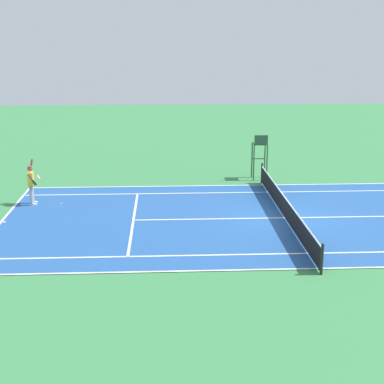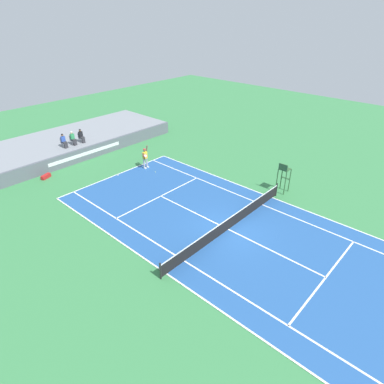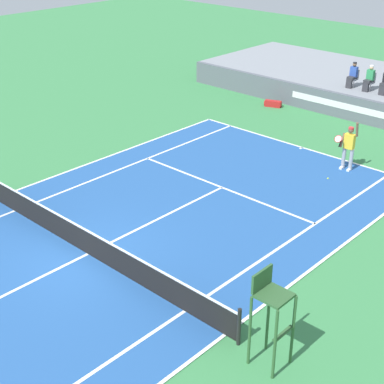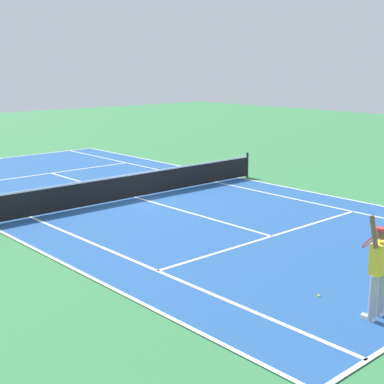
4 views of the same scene
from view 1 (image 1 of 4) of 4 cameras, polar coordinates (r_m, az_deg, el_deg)
The scene contains 6 objects.
ground_plane at distance 25.10m, azimuth 9.02°, elevation -2.56°, with size 80.00×80.00×0.00m, color #387F47.
court at distance 25.10m, azimuth 9.02°, elevation -2.53°, with size 11.08×23.88×0.03m.
net at distance 24.95m, azimuth 9.07°, elevation -1.42°, with size 11.98×0.10×1.07m.
tennis_player at distance 27.46m, azimuth -15.42°, elevation 0.80°, with size 0.76×0.66×2.08m.
tennis_ball at distance 27.42m, azimuth -12.64°, elevation -1.13°, with size 0.07×0.07×0.07m, color #D1E533.
umpire_chair at distance 31.18m, azimuth 6.65°, elevation 4.02°, with size 0.77×0.77×2.44m.
Camera 1 is at (-23.36, 5.06, 7.67)m, focal length 54.60 mm.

